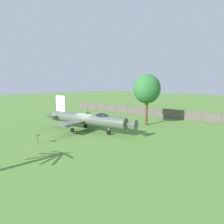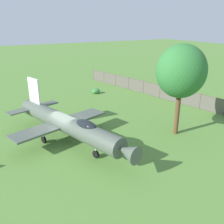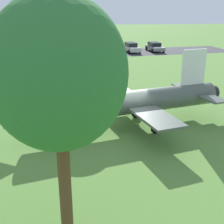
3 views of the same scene
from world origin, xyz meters
name	(u,v)px [view 2 (image 2 of 3)]	position (x,y,z in m)	size (l,w,h in m)	color
ground_plane	(67,142)	(0.00, 0.00, 0.00)	(200.00, 200.00, 0.00)	#568438
display_jet	(68,124)	(0.10, -0.35, 1.77)	(8.97, 14.18, 4.87)	#4C564C
shade_tree	(181,72)	(9.42, -3.34, 5.79)	(4.46, 4.11, 8.12)	brown
perimeter_fence	(179,96)	(16.05, 3.24, 0.99)	(7.47, 35.03, 1.87)	#4C4238
shrub_near_fence	(96,91)	(8.84, 12.42, 0.36)	(1.20, 1.03, 0.72)	#387F3D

